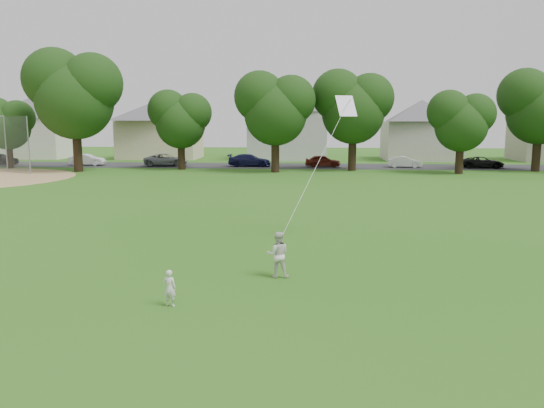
{
  "coord_description": "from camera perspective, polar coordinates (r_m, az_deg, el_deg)",
  "views": [
    {
      "loc": [
        2.89,
        -13.48,
        4.76
      ],
      "look_at": [
        1.74,
        2.0,
        2.3
      ],
      "focal_mm": 35.0,
      "sensor_mm": 36.0,
      "label": 1
    }
  ],
  "objects": [
    {
      "name": "house_row",
      "position": [
        65.49,
        3.03,
        9.05
      ],
      "size": [
        76.85,
        13.95,
        10.48
      ],
      "color": "silver",
      "rests_on": "ground"
    },
    {
      "name": "ground",
      "position": [
        14.58,
        -7.53,
        -10.13
      ],
      "size": [
        160.0,
        160.0,
        0.0
      ],
      "primitive_type": "plane",
      "color": "#295E15",
      "rests_on": "ground"
    },
    {
      "name": "kite",
      "position": [
        18.5,
        4.79,
        4.04
      ],
      "size": [
        1.7,
        3.17,
        7.37
      ],
      "color": "white",
      "rests_on": "ground"
    },
    {
      "name": "older_boy",
      "position": [
        16.22,
        0.63,
        -5.46
      ],
      "size": [
        0.73,
        0.59,
        1.42
      ],
      "primitive_type": "imported",
      "rotation": [
        0.0,
        0.0,
        3.22
      ],
      "color": "silver",
      "rests_on": "ground"
    },
    {
      "name": "street",
      "position": [
        55.76,
        1.27,
        4.12
      ],
      "size": [
        90.0,
        7.0,
        0.01
      ],
      "primitive_type": "cube",
      "color": "#2D2D30",
      "rests_on": "ground"
    },
    {
      "name": "toddler",
      "position": [
        14.06,
        -10.95,
        -8.86
      ],
      "size": [
        0.4,
        0.31,
        0.97
      ],
      "primitive_type": "imported",
      "rotation": [
        0.0,
        0.0,
        2.92
      ],
      "color": "silver",
      "rests_on": "ground"
    },
    {
      "name": "parked_cars",
      "position": [
        54.72,
        1.1,
        4.68
      ],
      "size": [
        63.77,
        2.56,
        1.29
      ],
      "color": "black",
      "rests_on": "ground"
    },
    {
      "name": "tree_row",
      "position": [
        49.47,
        -0.51,
        10.96
      ],
      "size": [
        83.04,
        10.0,
        11.58
      ],
      "color": "black",
      "rests_on": "ground"
    }
  ]
}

